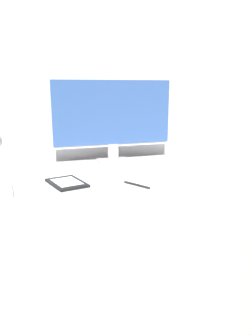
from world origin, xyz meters
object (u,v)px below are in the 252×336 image
Objects in this scene: monitor at (113,116)px; ereader at (67,183)px; pen at (137,185)px; keyboard at (184,174)px; laptop at (59,187)px.

ereader is (-0.30, -0.42, -0.22)m from monitor.
keyboard is at bearing 19.17° from pen.
monitor is 0.52m from pen.
keyboard is 0.54m from ereader.
laptop reaches higher than keyboard.
pen is at bearing -9.38° from laptop.
laptop is 2.81× the size of pen.
laptop is (-0.56, -0.04, 0.00)m from keyboard.
ereader is at bearing -174.76° from keyboard.
laptop is 0.04m from ereader.
monitor is at bearing 122.14° from keyboard.
keyboard is 2.47× the size of pen.
laptop is (-0.33, -0.41, -0.23)m from monitor.
ereader is at bearing -18.05° from laptop.
ereader reaches higher than laptop.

